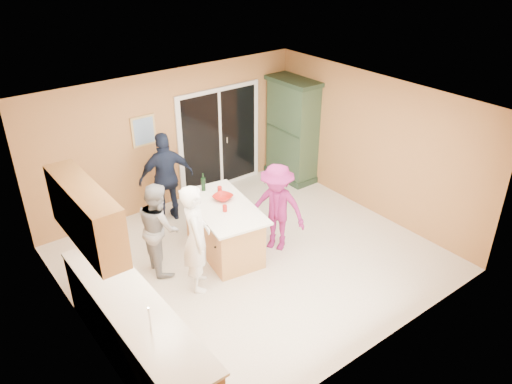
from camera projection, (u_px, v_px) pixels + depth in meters
floor at (252, 258)px, 8.19m from camera, size 5.50×5.50×0.00m
ceiling at (252, 106)px, 6.96m from camera, size 5.50×5.00×0.10m
wall_back at (172, 139)px, 9.32m from camera, size 5.50×0.10×2.60m
wall_front at (381, 268)px, 5.83m from camera, size 5.50×0.10×2.60m
wall_left at (73, 253)px, 6.10m from camera, size 0.10×5.00×2.60m
wall_right at (373, 146)px, 9.05m from camera, size 0.10×5.00×2.60m
left_cabinet_run at (142, 342)px, 5.93m from camera, size 0.65×3.05×1.24m
upper_cabinets at (86, 215)px, 5.78m from camera, size 0.35×1.60×0.75m
sliding_door at (220, 139)px, 9.98m from camera, size 1.90×0.07×2.10m
framed_picture at (144, 131)px, 8.87m from camera, size 0.46×0.04×0.56m
kitchen_island at (224, 230)px, 8.19m from camera, size 1.15×1.79×0.87m
green_hutch at (293, 131)px, 10.35m from camera, size 0.62×1.17×2.16m
woman_white at (196, 238)px, 7.19m from camera, size 0.65×0.74×1.70m
woman_grey at (159, 228)px, 7.64m from camera, size 0.67×0.80×1.49m
woman_navy at (166, 177)px, 8.91m from camera, size 1.06×0.62×1.70m
woman_magenta at (277, 208)px, 8.13m from camera, size 0.98×1.14×1.53m
serving_bowl at (223, 197)px, 8.13m from camera, size 0.39×0.39×0.08m
tulip_vase at (84, 238)px, 6.72m from camera, size 0.19×0.14×0.35m
tumbler_near at (225, 208)px, 7.79m from camera, size 0.09×0.09×0.11m
tumbler_far at (220, 190)px, 8.33m from camera, size 0.09×0.09×0.11m
wine_bottle at (203, 184)px, 8.37m from camera, size 0.07×0.07×0.31m
white_plate at (226, 192)px, 8.36m from camera, size 0.32×0.32×0.02m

